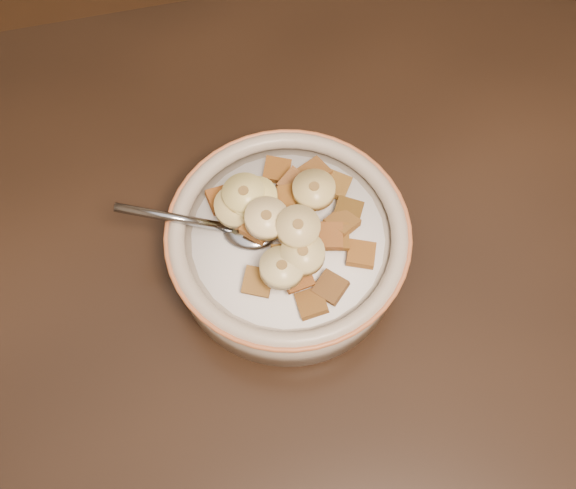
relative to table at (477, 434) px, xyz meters
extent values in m
cube|color=black|center=(0.00, 0.00, 0.00)|extent=(1.40, 0.91, 0.04)
cylinder|color=#B3A798|center=(-0.11, 0.16, 0.04)|extent=(0.17, 0.17, 0.04)
cylinder|color=white|center=(-0.11, 0.16, 0.06)|extent=(0.14, 0.14, 0.00)
ellipsoid|color=gray|center=(-0.13, 0.17, 0.07)|extent=(0.05, 0.04, 0.01)
cube|color=brown|center=(-0.14, 0.13, 0.07)|extent=(0.03, 0.03, 0.01)
cube|color=brown|center=(-0.10, 0.21, 0.07)|extent=(0.03, 0.03, 0.01)
cube|color=brown|center=(-0.08, 0.21, 0.07)|extent=(0.03, 0.03, 0.01)
cube|color=brown|center=(-0.11, 0.14, 0.08)|extent=(0.03, 0.03, 0.01)
cube|color=brown|center=(-0.08, 0.15, 0.08)|extent=(0.02, 0.02, 0.01)
cube|color=brown|center=(-0.12, 0.18, 0.08)|extent=(0.03, 0.03, 0.01)
cube|color=brown|center=(-0.10, 0.10, 0.07)|extent=(0.02, 0.02, 0.01)
cube|color=#9B591F|center=(-0.06, 0.13, 0.07)|extent=(0.03, 0.03, 0.01)
cube|color=brown|center=(-0.11, 0.12, 0.08)|extent=(0.02, 0.02, 0.01)
cube|color=brown|center=(-0.07, 0.16, 0.07)|extent=(0.03, 0.03, 0.01)
cube|color=brown|center=(-0.15, 0.20, 0.07)|extent=(0.02, 0.02, 0.01)
cube|color=brown|center=(-0.13, 0.16, 0.08)|extent=(0.03, 0.03, 0.01)
cube|color=brown|center=(-0.13, 0.19, 0.07)|extent=(0.03, 0.03, 0.01)
cube|color=brown|center=(-0.10, 0.18, 0.08)|extent=(0.02, 0.02, 0.01)
cube|color=brown|center=(-0.09, 0.11, 0.07)|extent=(0.03, 0.03, 0.01)
cube|color=brown|center=(-0.08, 0.15, 0.07)|extent=(0.02, 0.02, 0.01)
cube|color=brown|center=(-0.06, 0.17, 0.07)|extent=(0.03, 0.03, 0.01)
cube|color=#926031|center=(-0.12, 0.19, 0.08)|extent=(0.02, 0.02, 0.01)
cube|color=olive|center=(-0.06, 0.19, 0.07)|extent=(0.03, 0.03, 0.01)
cube|color=brown|center=(-0.14, 0.19, 0.07)|extent=(0.03, 0.03, 0.01)
cube|color=brown|center=(-0.10, 0.19, 0.08)|extent=(0.03, 0.03, 0.01)
cube|color=#925C34|center=(-0.13, 0.18, 0.08)|extent=(0.02, 0.02, 0.01)
cube|color=brown|center=(-0.11, 0.14, 0.08)|extent=(0.02, 0.02, 0.01)
cylinder|color=#F9EC9C|center=(-0.13, 0.18, 0.09)|extent=(0.04, 0.04, 0.01)
cylinder|color=beige|center=(-0.12, 0.16, 0.10)|extent=(0.04, 0.04, 0.01)
cylinder|color=#D1B96C|center=(-0.09, 0.18, 0.09)|extent=(0.04, 0.04, 0.01)
cylinder|color=#ECDC75|center=(-0.13, 0.18, 0.09)|extent=(0.04, 0.04, 0.01)
cylinder|color=#CAB585|center=(-0.10, 0.13, 0.09)|extent=(0.03, 0.03, 0.01)
cylinder|color=#CEC084|center=(-0.12, 0.12, 0.09)|extent=(0.03, 0.03, 0.01)
cylinder|color=#C8BC83|center=(-0.14, 0.18, 0.08)|extent=(0.04, 0.04, 0.02)
cylinder|color=beige|center=(-0.10, 0.15, 0.10)|extent=(0.04, 0.04, 0.01)
cylinder|color=#F1E285|center=(-0.13, 0.19, 0.09)|extent=(0.04, 0.04, 0.01)
camera|label=1|loc=(-0.16, -0.07, 0.54)|focal=45.00mm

